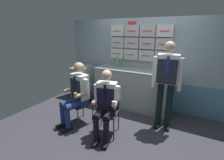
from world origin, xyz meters
name	(u,v)px	position (x,y,z in m)	size (l,w,h in m)	color
ground	(118,131)	(0.00, 0.00, -0.02)	(4.80, 4.80, 0.04)	#35343E
galley_bulkhead	(143,63)	(-0.01, 1.37, 1.09)	(4.20, 0.14, 2.15)	#8C9EAD
galley_counter	(132,89)	(-0.15, 1.09, 0.49)	(1.90, 0.53, 0.97)	#929F9E
service_trolley	(83,82)	(-1.57, 0.97, 0.50)	(0.40, 0.65, 0.93)	black
folding_chair_left	(84,98)	(-0.80, 0.01, 0.51)	(0.50, 0.50, 0.83)	#2D2D33
crew_member_left	(77,91)	(-0.85, -0.14, 0.71)	(0.54, 0.70, 1.28)	black
folding_chair_right	(108,106)	(-0.17, -0.07, 0.51)	(0.48, 0.48, 0.83)	#2D2D33
crew_member_right	(106,102)	(-0.13, -0.22, 0.67)	(0.50, 0.64, 1.22)	black
crew_member_standing	(167,79)	(0.72, 0.55, 1.01)	(0.53, 0.29, 1.69)	black
water_bottle_blue_cap	(171,68)	(0.68, 1.19, 1.09)	(0.07, 0.07, 0.25)	#4C9C55
water_bottle_short	(117,62)	(-0.60, 1.15, 1.10)	(0.07, 0.07, 0.27)	#4FA554
paper_cup_tan	(163,71)	(0.53, 1.14, 1.01)	(0.07, 0.07, 0.07)	silver
coffee_cup_spare	(152,70)	(0.29, 1.12, 1.00)	(0.06, 0.06, 0.06)	tan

